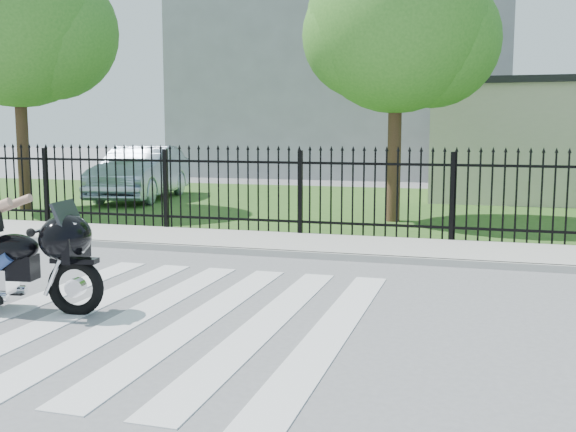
# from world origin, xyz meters

# --- Properties ---
(ground) EXTENTS (120.00, 120.00, 0.00)m
(ground) POSITION_xyz_m (0.00, 0.00, 0.00)
(ground) COLOR slate
(ground) RESTS_ON ground
(crosswalk) EXTENTS (5.00, 5.50, 0.01)m
(crosswalk) POSITION_xyz_m (0.00, 0.00, 0.01)
(crosswalk) COLOR silver
(crosswalk) RESTS_ON ground
(sidewalk) EXTENTS (40.00, 2.00, 0.12)m
(sidewalk) POSITION_xyz_m (0.00, 5.00, 0.06)
(sidewalk) COLOR #ADAAA3
(sidewalk) RESTS_ON ground
(curb) EXTENTS (40.00, 0.12, 0.12)m
(curb) POSITION_xyz_m (0.00, 4.00, 0.06)
(curb) COLOR #ADAAA3
(curb) RESTS_ON ground
(grass_strip) EXTENTS (40.00, 12.00, 0.02)m
(grass_strip) POSITION_xyz_m (0.00, 12.00, 0.01)
(grass_strip) COLOR #2A511B
(grass_strip) RESTS_ON ground
(iron_fence) EXTENTS (26.00, 0.04, 1.80)m
(iron_fence) POSITION_xyz_m (0.00, 6.00, 0.90)
(iron_fence) COLOR black
(iron_fence) RESTS_ON ground
(tree_left) EXTENTS (4.80, 4.80, 7.58)m
(tree_left) POSITION_xyz_m (-8.50, 8.50, 5.17)
(tree_left) COLOR #382316
(tree_left) RESTS_ON ground
(tree_mid) EXTENTS (4.20, 4.20, 6.78)m
(tree_mid) POSITION_xyz_m (1.50, 9.00, 4.67)
(tree_mid) COLOR #382316
(tree_mid) RESTS_ON ground
(building_tall) EXTENTS (15.00, 10.00, 12.00)m
(building_tall) POSITION_xyz_m (-3.00, 26.00, 6.00)
(building_tall) COLOR gray
(building_tall) RESTS_ON ground
(parked_car) EXTENTS (2.51, 5.24, 1.66)m
(parked_car) POSITION_xyz_m (-6.72, 11.72, 0.85)
(parked_car) COLOR #A3B6CD
(parked_car) RESTS_ON grass_strip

